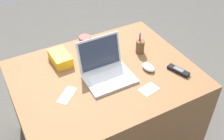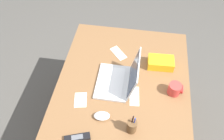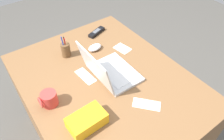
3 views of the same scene
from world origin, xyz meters
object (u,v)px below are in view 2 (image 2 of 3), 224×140
Objects in this scene: cordless_phone at (77,138)px; coffee_mug_white at (175,89)px; pen_holder at (132,126)px; computer_mouse at (102,116)px; snack_bag at (161,63)px; laptop at (119,80)px.

coffee_mug_white is at bearing 126.44° from cordless_phone.
computer_mouse is at bearing -106.33° from pen_holder.
snack_bag reaches higher than computer_mouse.
laptop is 1.93× the size of pen_holder.
coffee_mug_white is 0.61× the size of cordless_phone.
laptop is 0.36m from pen_holder.
computer_mouse reaches higher than cordless_phone.
pen_holder is 0.59m from snack_bag.
coffee_mug_white is (-0.27, 0.47, 0.02)m from computer_mouse.
pen_holder reaches higher than snack_bag.
coffee_mug_white is at bearing 140.54° from pen_holder.
pen_holder is at bearing 66.12° from computer_mouse.
laptop reaches higher than snack_bag.
coffee_mug_white is 0.61× the size of pen_holder.
laptop is 3.03× the size of computer_mouse.
snack_bag is at bearing 127.01° from laptop.
cordless_phone is at bearing -23.56° from laptop.
computer_mouse is 0.54m from coffee_mug_white.
computer_mouse is (0.28, -0.08, -0.03)m from laptop.
cordless_phone is at bearing -36.00° from snack_bag.
computer_mouse is 0.62m from snack_bag.
pen_holder reaches higher than cordless_phone.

